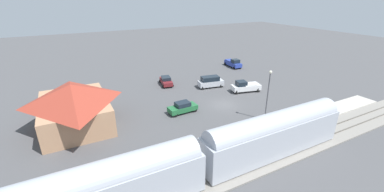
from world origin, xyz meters
TOP-DOWN VIEW (x-y plane):
  - ground_plane at (0.00, 0.00)m, footprint 200.00×200.00m
  - railway_track at (-14.00, 0.00)m, footprint 4.80×70.00m
  - platform at (-10.00, 0.00)m, footprint 3.20×46.00m
  - passenger_train at (-14.00, 12.39)m, footprint 2.93×36.32m
  - station_building at (4.00, 22.00)m, footprint 12.70×9.26m
  - pedestrian_on_platform at (-9.98, -2.50)m, footprint 0.36×0.36m
  - pedestrian_waiting_far at (-10.39, 4.16)m, footprint 0.36×0.36m
  - suv_silver at (8.10, -2.45)m, footprint 2.75×5.16m
  - pickup_white at (2.99, -6.97)m, footprint 3.15×5.71m
  - pickup_blue at (17.89, -15.25)m, footprint 5.54×2.82m
  - sedan_green at (0.48, 7.31)m, footprint 2.04×4.58m
  - sedan_maroon at (13.38, 4.74)m, footprint 4.75×2.85m
  - light_pole_near_platform at (-7.20, -2.26)m, footprint 0.44×0.44m

SIDE VIEW (x-z plane):
  - ground_plane at x=0.00m, z-range 0.00..0.00m
  - railway_track at x=-14.00m, z-range -0.06..0.24m
  - platform at x=-10.00m, z-range 0.00..0.30m
  - sedan_green at x=0.48m, z-range 0.01..1.75m
  - sedan_maroon at x=13.38m, z-range 0.01..1.75m
  - pickup_white at x=2.99m, z-range -0.04..2.10m
  - pickup_blue at x=17.89m, z-range -0.04..2.10m
  - suv_silver at x=8.10m, z-range 0.04..2.26m
  - pedestrian_on_platform at x=-9.98m, z-range 0.43..2.14m
  - pedestrian_waiting_far at x=-10.39m, z-range 0.43..2.14m
  - passenger_train at x=-14.00m, z-range 0.37..5.35m
  - station_building at x=4.00m, z-range 0.11..6.05m
  - light_pole_near_platform at x=-7.20m, z-range 0.99..8.41m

